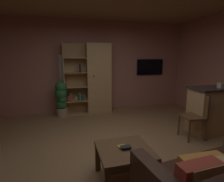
# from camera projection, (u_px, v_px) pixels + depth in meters

# --- Properties ---
(floor) EXTENTS (5.89, 5.50, 0.02)m
(floor) POSITION_uv_depth(u_px,v_px,m) (118.00, 156.00, 3.06)
(floor) COLOR olive
(floor) RESTS_ON ground
(wall_back) EXTENTS (6.01, 0.06, 2.71)m
(wall_back) POSITION_uv_depth(u_px,v_px,m) (92.00, 67.00, 5.44)
(wall_back) COLOR #AD7060
(wall_back) RESTS_ON ground
(window_pane_back) EXTENTS (0.59, 0.01, 0.94)m
(window_pane_back) POSITION_uv_depth(u_px,v_px,m) (70.00, 71.00, 5.26)
(window_pane_back) COLOR white
(bookshelf_cabinet) EXTENTS (1.34, 0.41, 2.03)m
(bookshelf_cabinet) POSITION_uv_depth(u_px,v_px,m) (96.00, 79.00, 5.26)
(bookshelf_cabinet) COLOR tan
(bookshelf_cabinet) RESTS_ON ground
(kitchen_bar_counter) EXTENTS (1.44, 0.57, 1.01)m
(kitchen_bar_counter) POSITION_uv_depth(u_px,v_px,m) (220.00, 109.00, 3.99)
(kitchen_bar_counter) COLOR tan
(kitchen_bar_counter) RESTS_ON ground
(tissue_box) EXTENTS (0.13, 0.13, 0.11)m
(tissue_box) POSITION_uv_depth(u_px,v_px,m) (221.00, 85.00, 3.75)
(tissue_box) COLOR #BFB299
(tissue_box) RESTS_ON kitchen_bar_counter
(coffee_table) EXTENTS (0.70, 0.69, 0.46)m
(coffee_table) POSITION_uv_depth(u_px,v_px,m) (125.00, 155.00, 2.40)
(coffee_table) COLOR brown
(coffee_table) RESTS_ON ground
(table_book_0) EXTENTS (0.12, 0.10, 0.02)m
(table_book_0) POSITION_uv_depth(u_px,v_px,m) (122.00, 147.00, 2.42)
(table_book_0) COLOR gold
(table_book_0) RESTS_ON coffee_table
(table_book_1) EXTENTS (0.14, 0.09, 0.02)m
(table_book_1) POSITION_uv_depth(u_px,v_px,m) (126.00, 147.00, 2.37)
(table_book_1) COLOR black
(table_book_1) RESTS_ON coffee_table
(dining_chair) EXTENTS (0.44, 0.44, 0.92)m
(dining_chair) POSITION_uv_depth(u_px,v_px,m) (196.00, 113.00, 3.65)
(dining_chair) COLOR brown
(dining_chair) RESTS_ON ground
(potted_floor_plant) EXTENTS (0.33, 0.33, 0.99)m
(potted_floor_plant) POSITION_uv_depth(u_px,v_px,m) (61.00, 98.00, 4.97)
(potted_floor_plant) COLOR #9E896B
(potted_floor_plant) RESTS_ON ground
(wall_mounted_tv) EXTENTS (0.91, 0.06, 0.51)m
(wall_mounted_tv) POSITION_uv_depth(u_px,v_px,m) (150.00, 67.00, 5.87)
(wall_mounted_tv) COLOR black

